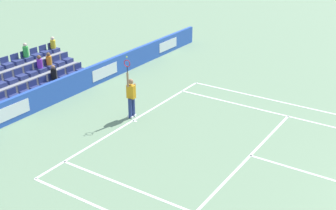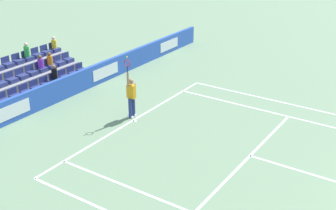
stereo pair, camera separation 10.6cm
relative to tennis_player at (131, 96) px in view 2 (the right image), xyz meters
name	(u,v)px [view 2 (the right image)]	position (x,y,z in m)	size (l,w,h in m)	color
line_baseline	(133,120)	(0.28, 0.27, -0.99)	(10.97, 0.10, 0.01)	white
line_service	(250,156)	(0.28, 5.76, -0.99)	(8.23, 0.10, 0.01)	white
line_singles_sideline_right	(299,119)	(-3.84, 6.22, -0.99)	(0.10, 11.89, 0.01)	white
line_doubles_sideline_right	(308,108)	(-5.21, 6.22, -0.99)	(0.10, 11.89, 0.01)	white
line_centre_mark	(135,121)	(0.28, 0.37, -0.99)	(0.10, 0.20, 0.01)	white
sponsor_barrier	(62,89)	(0.28, -3.99, -0.45)	(24.36, 0.22, 1.08)	blue
tennis_player	(131,96)	(0.00, 0.00, 0.00)	(0.53, 0.37, 2.85)	navy
stadium_stand	(30,79)	(0.27, -6.31, -0.44)	(5.58, 2.85, 2.20)	gray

